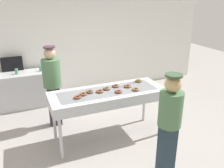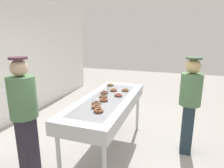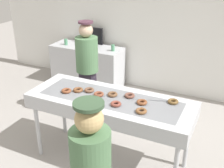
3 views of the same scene
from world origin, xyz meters
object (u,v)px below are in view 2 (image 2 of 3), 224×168
object	(u,v)px
worker_baker	(24,109)
chocolate_donut_8	(113,90)
chocolate_donut_9	(96,107)
chocolate_donut_7	(103,96)
customer_waiting	(190,100)
chocolate_donut_0	(96,103)
fryer_conveyor	(108,103)
chocolate_donut_1	(104,100)
chocolate_donut_2	(99,111)
chocolate_donut_4	(118,95)
chocolate_donut_5	(104,92)
chocolate_donut_3	(110,85)
chocolate_donut_6	(125,90)

from	to	relation	value
worker_baker	chocolate_donut_8	bearing A→B (deg)	153.44
chocolate_donut_8	chocolate_donut_9	world-z (taller)	same
chocolate_donut_7	customer_waiting	size ratio (longest dim) A/B	0.08
chocolate_donut_0	chocolate_donut_8	distance (m)	0.75
chocolate_donut_7	fryer_conveyor	bearing A→B (deg)	-86.77
customer_waiting	chocolate_donut_8	bearing A→B (deg)	93.98
chocolate_donut_1	chocolate_donut_2	bearing A→B (deg)	-167.31
chocolate_donut_4	chocolate_donut_0	bearing A→B (deg)	158.02
chocolate_donut_5	chocolate_donut_9	world-z (taller)	same
chocolate_donut_3	worker_baker	distance (m)	1.76
chocolate_donut_8	chocolate_donut_3	bearing A→B (deg)	28.40
chocolate_donut_2	chocolate_donut_5	xyz separation A→B (m)	(0.81, 0.23, 0.00)
worker_baker	chocolate_donut_4	bearing A→B (deg)	141.62
chocolate_donut_5	chocolate_donut_4	bearing A→B (deg)	-103.18
chocolate_donut_3	chocolate_donut_8	xyz separation A→B (m)	(-0.34, -0.18, 0.00)
chocolate_donut_2	chocolate_donut_6	bearing A→B (deg)	-3.86
chocolate_donut_2	chocolate_donut_3	bearing A→B (deg)	13.09
chocolate_donut_8	worker_baker	world-z (taller)	worker_baker
worker_baker	customer_waiting	distance (m)	2.55
chocolate_donut_2	customer_waiting	bearing A→B (deg)	-48.57
chocolate_donut_3	chocolate_donut_8	distance (m)	0.39
chocolate_donut_8	customer_waiting	distance (m)	1.32
chocolate_donut_8	customer_waiting	world-z (taller)	customer_waiting
chocolate_donut_6	chocolate_donut_9	bearing A→B (deg)	170.31
fryer_conveyor	chocolate_donut_7	bearing A→B (deg)	93.23
chocolate_donut_3	chocolate_donut_4	bearing A→B (deg)	-149.38
chocolate_donut_3	chocolate_donut_7	distance (m)	0.78
chocolate_donut_1	chocolate_donut_3	bearing A→B (deg)	13.28
chocolate_donut_2	chocolate_donut_4	xyz separation A→B (m)	(0.75, -0.05, 0.00)
chocolate_donut_0	worker_baker	distance (m)	1.00
chocolate_donut_0	chocolate_donut_1	world-z (taller)	same
chocolate_donut_8	customer_waiting	bearing A→B (deg)	-88.68
fryer_conveyor	chocolate_donut_2	world-z (taller)	chocolate_donut_2
chocolate_donut_7	chocolate_donut_9	world-z (taller)	same
chocolate_donut_7	chocolate_donut_3	bearing A→B (deg)	10.79
chocolate_donut_8	chocolate_donut_0	bearing A→B (deg)	178.64
chocolate_donut_7	chocolate_donut_1	bearing A→B (deg)	-155.56
chocolate_donut_7	worker_baker	bearing A→B (deg)	135.90
chocolate_donut_9	worker_baker	distance (m)	0.99
chocolate_donut_2	customer_waiting	xyz separation A→B (m)	(1.05, -1.19, -0.06)
fryer_conveyor	customer_waiting	distance (m)	1.36
chocolate_donut_4	chocolate_donut_9	xyz separation A→B (m)	(-0.62, 0.14, 0.00)
chocolate_donut_0	chocolate_donut_2	xyz separation A→B (m)	(-0.26, -0.15, 0.00)
fryer_conveyor	worker_baker	world-z (taller)	worker_baker
chocolate_donut_0	chocolate_donut_7	xyz separation A→B (m)	(0.33, 0.02, 0.00)
chocolate_donut_0	chocolate_donut_1	xyz separation A→B (m)	(0.17, -0.05, 0.00)
fryer_conveyor	worker_baker	distance (m)	1.25
chocolate_donut_0	chocolate_donut_2	world-z (taller)	same
chocolate_donut_8	chocolate_donut_9	size ratio (longest dim) A/B	1.00
chocolate_donut_7	chocolate_donut_4	bearing A→B (deg)	-54.80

